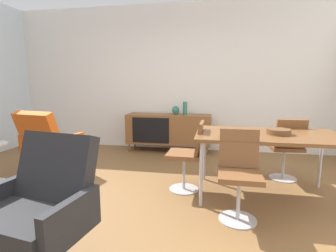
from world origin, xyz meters
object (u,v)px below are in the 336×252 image
(dining_chair_front_left, at_px, (239,171))
(lounge_chair_red, at_px, (49,144))
(vase_sculptural_dark, at_px, (185,108))
(dining_chair_back_right, at_px, (287,147))
(wooden_bowl_on_table, at_px, (279,132))
(armchair_black_shell, at_px, (40,206))
(vase_cobalt, at_px, (176,110))
(dining_table, at_px, (268,137))
(dining_chair_near_window, at_px, (189,153))
(sideboard, at_px, (168,129))

(dining_chair_front_left, height_order, lounge_chair_red, lounge_chair_red)
(lounge_chair_red, bearing_deg, vase_sculptural_dark, 43.50)
(dining_chair_back_right, height_order, dining_chair_front_left, same)
(wooden_bowl_on_table, relative_size, dining_chair_front_left, 0.30)
(dining_chair_front_left, bearing_deg, armchair_black_shell, -145.31)
(vase_cobalt, relative_size, dining_chair_front_left, 0.19)
(vase_cobalt, xyz_separation_m, dining_table, (1.33, -1.77, -0.10))
(dining_chair_near_window, relative_size, lounge_chair_red, 0.90)
(dining_chair_near_window, bearing_deg, armchair_black_shell, -119.56)
(dining_chair_near_window, bearing_deg, lounge_chair_red, 176.10)
(sideboard, height_order, wooden_bowl_on_table, wooden_bowl_on_table)
(dining_table, xyz_separation_m, lounge_chair_red, (-2.88, 0.13, -0.23))
(lounge_chair_red, xyz_separation_m, armchair_black_shell, (1.12, -1.67, 0.00))
(dining_chair_front_left, bearing_deg, lounge_chair_red, 164.66)
(vase_cobalt, relative_size, wooden_bowl_on_table, 0.63)
(vase_sculptural_dark, height_order, dining_chair_front_left, vase_sculptural_dark)
(sideboard, distance_m, lounge_chair_red, 2.15)
(vase_sculptural_dark, distance_m, wooden_bowl_on_table, 2.18)
(dining_chair_near_window, height_order, dining_chair_front_left, same)
(vase_cobalt, relative_size, dining_chair_near_window, 0.19)
(wooden_bowl_on_table, bearing_deg, sideboard, 131.81)
(sideboard, height_order, vase_cobalt, vase_cobalt)
(sideboard, bearing_deg, vase_cobalt, 0.76)
(dining_chair_back_right, bearing_deg, vase_sculptural_dark, 141.40)
(vase_sculptural_dark, bearing_deg, armchair_black_shell, -100.30)
(dining_chair_back_right, distance_m, armchair_black_shell, 2.97)
(vase_sculptural_dark, height_order, wooden_bowl_on_table, vase_sculptural_dark)
(wooden_bowl_on_table, xyz_separation_m, dining_chair_front_left, (-0.46, -0.55, -0.30))
(sideboard, height_order, lounge_chair_red, lounge_chair_red)
(sideboard, height_order, armchair_black_shell, armchair_black_shell)
(dining_chair_near_window, relative_size, dining_chair_back_right, 1.00)
(lounge_chair_red, bearing_deg, wooden_bowl_on_table, -2.69)
(dining_chair_front_left, relative_size, lounge_chair_red, 0.90)
(dining_chair_front_left, height_order, armchair_black_shell, armchair_black_shell)
(sideboard, xyz_separation_m, vase_sculptural_dark, (0.32, 0.00, 0.40))
(sideboard, relative_size, dining_chair_near_window, 1.87)
(dining_table, bearing_deg, sideboard, 129.87)
(dining_table, relative_size, wooden_bowl_on_table, 6.15)
(sideboard, bearing_deg, armchair_black_shell, -94.91)
(wooden_bowl_on_table, relative_size, dining_chair_near_window, 0.30)
(vase_sculptural_dark, xyz_separation_m, lounge_chair_red, (-1.72, -1.63, -0.37))
(lounge_chair_red, bearing_deg, sideboard, 49.28)
(sideboard, distance_m, wooden_bowl_on_table, 2.40)
(sideboard, distance_m, dining_table, 2.31)
(vase_cobalt, xyz_separation_m, wooden_bowl_on_table, (1.44, -1.77, -0.03))
(dining_table, xyz_separation_m, dining_chair_back_right, (0.35, 0.56, -0.23))
(lounge_chair_red, relative_size, armchair_black_shell, 1.00)
(sideboard, distance_m, dining_chair_near_window, 1.86)
(wooden_bowl_on_table, relative_size, armchair_black_shell, 0.27)
(dining_table, height_order, dining_chair_near_window, dining_chair_near_window)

